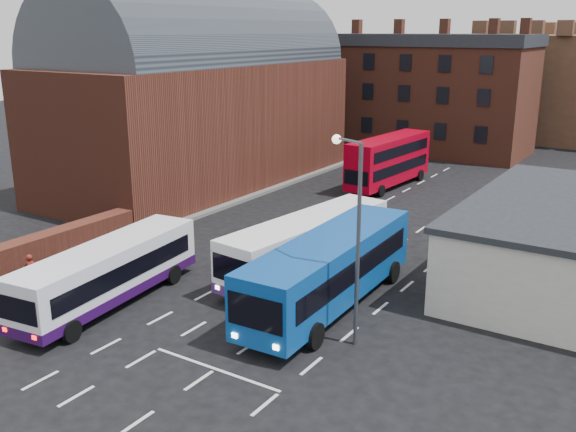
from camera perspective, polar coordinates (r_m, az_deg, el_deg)
The scene contains 12 objects.
ground at distance 30.61m, azimuth -10.26°, elevation -8.39°, with size 180.00×180.00×0.00m, color black.
railway_station at distance 54.10m, azimuth -7.70°, elevation 10.81°, with size 12.00×28.00×16.00m.
forecourt_wall at distance 38.69m, azimuth -19.50°, elevation -2.36°, with size 1.20×10.00×1.80m, color #602B1E.
brick_terrace at distance 71.16m, azimuth 11.83°, elevation 10.16°, with size 22.00×10.00×11.00m, color brown.
castle_keep at distance 87.40m, azimuth 24.22°, elevation 10.50°, with size 22.00×22.00×12.00m, color brown.
bus_white_outbound at distance 31.52m, azimuth -15.68°, elevation -4.62°, with size 3.65×10.91×2.92m.
bus_white_inbound at distance 33.84m, azimuth 1.75°, elevation -2.31°, with size 3.99×11.76×3.15m.
bus_blue at distance 29.96m, azimuth 3.73°, elevation -4.53°, with size 3.43×12.58×3.41m.
bus_red_double at distance 53.80m, azimuth 8.94°, elevation 4.89°, with size 3.19×10.56×4.17m.
street_lamp at distance 25.68m, azimuth 5.86°, elevation -0.66°, with size 1.65×0.84×8.61m.
pedestrian_red at distance 34.99m, azimuth -21.88°, elevation -4.56°, with size 0.66×0.43×1.80m, color maroon.
pedestrian_beige at distance 33.50m, azimuth -21.37°, elevation -5.72°, with size 0.71×0.55×1.46m, color beige.
Camera 1 is at (19.29, -20.13, 12.62)m, focal length 40.00 mm.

